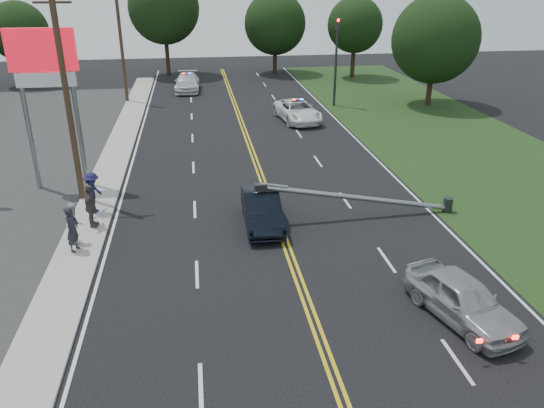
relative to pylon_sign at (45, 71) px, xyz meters
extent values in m
plane|color=black|center=(10.50, -14.00, -6.00)|extent=(120.00, 120.00, 0.00)
cube|color=#A9A399|center=(2.10, -4.00, -5.94)|extent=(1.80, 70.00, 0.12)
cube|color=#173313|center=(24.00, -4.00, -5.99)|extent=(12.00, 80.00, 0.01)
cube|color=gold|center=(10.50, -4.00, -5.99)|extent=(0.36, 80.00, 0.00)
cylinder|color=gray|center=(-1.20, 0.00, -2.50)|extent=(0.24, 0.24, 7.00)
cylinder|color=gray|center=(1.20, 0.00, -2.50)|extent=(0.24, 0.24, 7.00)
cube|color=red|center=(0.00, 0.00, 1.00)|extent=(3.20, 0.35, 2.00)
cube|color=white|center=(0.00, 0.00, -0.40)|extent=(2.80, 0.30, 0.70)
cylinder|color=#2D2D30|center=(18.80, 16.00, -2.50)|extent=(0.20, 0.20, 7.00)
cube|color=#2D2D30|center=(18.80, 16.00, 0.60)|extent=(0.28, 0.28, 0.90)
sphere|color=#FF0C07|center=(18.80, 15.84, 0.90)|extent=(0.22, 0.22, 0.22)
cylinder|color=#2D2D30|center=(18.60, -6.00, -5.65)|extent=(0.44, 0.44, 0.70)
cylinder|color=gray|center=(14.17, -6.00, -5.02)|extent=(8.90, 0.24, 1.80)
cube|color=#2D2D30|center=(9.74, -6.00, -4.23)|extent=(0.55, 0.32, 0.30)
cylinder|color=#382619|center=(1.30, -2.00, -1.00)|extent=(0.28, 0.28, 10.00)
cube|color=#382619|center=(1.30, -2.00, 3.20)|extent=(1.60, 0.10, 0.10)
cylinder|color=#382619|center=(1.30, 20.00, -1.00)|extent=(0.28, 0.28, 10.00)
cylinder|color=black|center=(-9.43, 29.48, -4.50)|extent=(0.44, 0.44, 2.99)
sphere|color=black|center=(-9.43, 29.48, -0.84)|extent=(5.68, 5.68, 5.68)
cylinder|color=black|center=(4.46, 32.93, -3.98)|extent=(0.44, 0.44, 4.04)
sphere|color=black|center=(4.46, 32.93, 0.97)|extent=(7.43, 7.43, 7.43)
cylinder|color=black|center=(16.24, 32.50, -4.45)|extent=(0.44, 0.44, 3.09)
sphere|color=black|center=(16.24, 32.50, -0.68)|extent=(6.68, 6.68, 6.68)
cylinder|color=black|center=(24.09, 28.69, -4.43)|extent=(0.44, 0.44, 3.13)
sphere|color=black|center=(24.09, 28.69, -0.60)|extent=(5.71, 5.71, 5.71)
cylinder|color=black|center=(26.79, 15.08, -4.43)|extent=(0.44, 0.44, 3.14)
sphere|color=black|center=(26.79, 15.08, -0.59)|extent=(7.08, 7.08, 7.08)
imported|color=black|center=(9.77, -6.10, -5.26)|extent=(1.61, 4.48, 1.47)
imported|color=#A0A2A8|center=(15.25, -14.03, -5.25)|extent=(2.90, 4.69, 1.49)
imported|color=white|center=(14.78, 11.48, -5.23)|extent=(3.23, 5.79, 1.53)
imported|color=silver|center=(6.51, 24.01, -5.20)|extent=(2.43, 5.58, 1.60)
imported|color=#24242B|center=(2.00, -7.60, -4.93)|extent=(0.64, 0.79, 1.89)
imported|color=#BABABF|center=(1.91, -6.81, -5.02)|extent=(0.88, 1.00, 1.72)
imported|color=#1C1B45|center=(2.21, -3.89, -4.90)|extent=(1.10, 1.43, 1.95)
imported|color=#594E47|center=(2.36, -5.42, -4.91)|extent=(0.58, 1.17, 1.93)
camera|label=1|loc=(7.09, -27.35, 4.36)|focal=35.00mm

